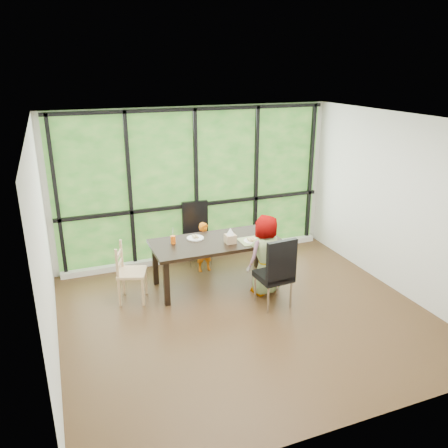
{
  "coord_description": "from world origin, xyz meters",
  "views": [
    {
      "loc": [
        -2.28,
        -5.04,
        3.34
      ],
      "look_at": [
        0.04,
        0.94,
        1.05
      ],
      "focal_mm": 35.89,
      "sensor_mm": 36.0,
      "label": 1
    }
  ],
  "objects_px": {
    "orange_cup": "(173,240)",
    "tissue_box": "(230,239)",
    "chair_end_beech": "(132,273)",
    "child_older": "(264,255)",
    "child_toddler": "(205,247)",
    "dining_table": "(216,263)",
    "chair_interior_leather": "(274,271)",
    "green_cup": "(271,236)",
    "chair_window_leather": "(198,234)",
    "plate_far": "(195,238)",
    "plate_near": "(252,241)"
  },
  "relations": [
    {
      "from": "chair_end_beech",
      "to": "green_cup",
      "type": "distance_m",
      "value": 2.2
    },
    {
      "from": "plate_near",
      "to": "tissue_box",
      "type": "distance_m",
      "value": 0.35
    },
    {
      "from": "tissue_box",
      "to": "plate_far",
      "type": "bearing_deg",
      "value": 140.71
    },
    {
      "from": "child_older",
      "to": "orange_cup",
      "type": "xyz_separation_m",
      "value": [
        -1.23,
        0.66,
        0.18
      ]
    },
    {
      "from": "child_older",
      "to": "child_toddler",
      "type": "bearing_deg",
      "value": -77.62
    },
    {
      "from": "orange_cup",
      "to": "tissue_box",
      "type": "xyz_separation_m",
      "value": [
        0.83,
        -0.3,
        0.01
      ]
    },
    {
      "from": "tissue_box",
      "to": "chair_window_leather",
      "type": "bearing_deg",
      "value": 99.55
    },
    {
      "from": "dining_table",
      "to": "chair_interior_leather",
      "type": "relative_size",
      "value": 1.85
    },
    {
      "from": "orange_cup",
      "to": "plate_near",
      "type": "bearing_deg",
      "value": -17.45
    },
    {
      "from": "plate_near",
      "to": "chair_end_beech",
      "type": "bearing_deg",
      "value": 173.92
    },
    {
      "from": "chair_window_leather",
      "to": "child_toddler",
      "type": "distance_m",
      "value": 0.38
    },
    {
      "from": "child_toddler",
      "to": "plate_far",
      "type": "bearing_deg",
      "value": -129.77
    },
    {
      "from": "dining_table",
      "to": "chair_end_beech",
      "type": "height_order",
      "value": "chair_end_beech"
    },
    {
      "from": "plate_far",
      "to": "plate_near",
      "type": "xyz_separation_m",
      "value": [
        0.78,
        -0.44,
        -0.0
      ]
    },
    {
      "from": "chair_end_beech",
      "to": "child_older",
      "type": "relative_size",
      "value": 0.72
    },
    {
      "from": "chair_window_leather",
      "to": "child_older",
      "type": "distance_m",
      "value": 1.55
    },
    {
      "from": "dining_table",
      "to": "chair_interior_leather",
      "type": "height_order",
      "value": "chair_interior_leather"
    },
    {
      "from": "chair_end_beech",
      "to": "child_older",
      "type": "distance_m",
      "value": 1.99
    },
    {
      "from": "child_toddler",
      "to": "tissue_box",
      "type": "xyz_separation_m",
      "value": [
        0.18,
        -0.71,
        0.39
      ]
    },
    {
      "from": "chair_interior_leather",
      "to": "chair_window_leather",
      "type": "bearing_deg",
      "value": -76.97
    },
    {
      "from": "child_toddler",
      "to": "plate_far",
      "type": "xyz_separation_m",
      "value": [
        -0.27,
        -0.34,
        0.33
      ]
    },
    {
      "from": "chair_window_leather",
      "to": "chair_interior_leather",
      "type": "bearing_deg",
      "value": -69.14
    },
    {
      "from": "dining_table",
      "to": "orange_cup",
      "type": "bearing_deg",
      "value": 167.82
    },
    {
      "from": "orange_cup",
      "to": "green_cup",
      "type": "height_order",
      "value": "orange_cup"
    },
    {
      "from": "chair_interior_leather",
      "to": "green_cup",
      "type": "height_order",
      "value": "chair_interior_leather"
    },
    {
      "from": "chair_end_beech",
      "to": "child_toddler",
      "type": "distance_m",
      "value": 1.45
    },
    {
      "from": "green_cup",
      "to": "child_toddler",
      "type": "bearing_deg",
      "value": 135.87
    },
    {
      "from": "dining_table",
      "to": "tissue_box",
      "type": "relative_size",
      "value": 12.72
    },
    {
      "from": "child_toddler",
      "to": "plate_far",
      "type": "relative_size",
      "value": 3.21
    },
    {
      "from": "orange_cup",
      "to": "tissue_box",
      "type": "bearing_deg",
      "value": -19.67
    },
    {
      "from": "chair_window_leather",
      "to": "plate_far",
      "type": "height_order",
      "value": "chair_window_leather"
    },
    {
      "from": "dining_table",
      "to": "child_older",
      "type": "relative_size",
      "value": 1.59
    },
    {
      "from": "orange_cup",
      "to": "chair_end_beech",
      "type": "bearing_deg",
      "value": -166.16
    },
    {
      "from": "plate_far",
      "to": "tissue_box",
      "type": "bearing_deg",
      "value": -39.29
    },
    {
      "from": "plate_near",
      "to": "chair_window_leather",
      "type": "bearing_deg",
      "value": 114.25
    },
    {
      "from": "orange_cup",
      "to": "child_toddler",
      "type": "bearing_deg",
      "value": 32.86
    },
    {
      "from": "tissue_box",
      "to": "orange_cup",
      "type": "bearing_deg",
      "value": 160.33
    },
    {
      "from": "child_toddler",
      "to": "plate_near",
      "type": "bearing_deg",
      "value": -58.61
    },
    {
      "from": "chair_window_leather",
      "to": "plate_far",
      "type": "bearing_deg",
      "value": -106.85
    },
    {
      "from": "green_cup",
      "to": "orange_cup",
      "type": "bearing_deg",
      "value": 165.31
    },
    {
      "from": "child_older",
      "to": "tissue_box",
      "type": "bearing_deg",
      "value": -58.04
    },
    {
      "from": "chair_interior_leather",
      "to": "green_cup",
      "type": "distance_m",
      "value": 0.76
    },
    {
      "from": "child_older",
      "to": "green_cup",
      "type": "xyz_separation_m",
      "value": [
        0.24,
        0.27,
        0.18
      ]
    },
    {
      "from": "child_toddler",
      "to": "tissue_box",
      "type": "relative_size",
      "value": 5.5
    },
    {
      "from": "dining_table",
      "to": "chair_interior_leather",
      "type": "bearing_deg",
      "value": -58.55
    },
    {
      "from": "child_toddler",
      "to": "child_older",
      "type": "relative_size",
      "value": 0.69
    },
    {
      "from": "dining_table",
      "to": "green_cup",
      "type": "height_order",
      "value": "green_cup"
    },
    {
      "from": "chair_window_leather",
      "to": "chair_end_beech",
      "type": "relative_size",
      "value": 1.2
    },
    {
      "from": "chair_window_leather",
      "to": "tissue_box",
      "type": "bearing_deg",
      "value": -76.45
    },
    {
      "from": "chair_end_beech",
      "to": "child_toddler",
      "type": "height_order",
      "value": "chair_end_beech"
    }
  ]
}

